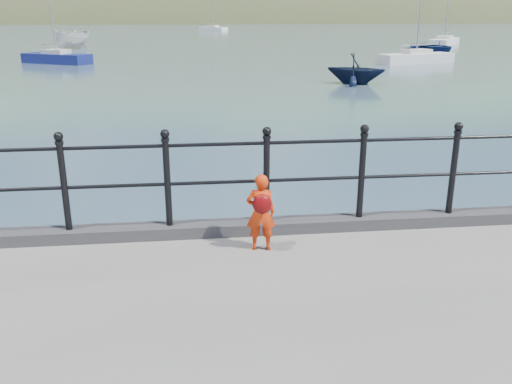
{
  "coord_description": "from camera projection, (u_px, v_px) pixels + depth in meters",
  "views": [
    {
      "loc": [
        -0.27,
        -6.42,
        3.65
      ],
      "look_at": [
        0.46,
        -0.2,
        1.55
      ],
      "focal_mm": 38.0,
      "sensor_mm": 36.0,
      "label": 1
    }
  ],
  "objects": [
    {
      "name": "child",
      "position": [
        261.0,
        212.0,
        6.19
      ],
      "size": [
        0.36,
        0.31,
        0.92
      ],
      "rotation": [
        0.0,
        0.0,
        3.03
      ],
      "color": "red",
      "rests_on": "quay"
    },
    {
      "name": "sailboat_deep",
      "position": [
        213.0,
        29.0,
        102.19
      ],
      "size": [
        5.33,
        5.32,
        8.62
      ],
      "rotation": [
        0.0,
        0.0,
        -0.78
      ],
      "color": "white",
      "rests_on": "ground"
    },
    {
      "name": "launch_white",
      "position": [
        72.0,
        39.0,
        54.52
      ],
      "size": [
        4.04,
        5.12,
        1.88
      ],
      "primitive_type": "imported",
      "rotation": [
        0.0,
        0.0,
        -0.53
      ],
      "color": "beige",
      "rests_on": "ground"
    },
    {
      "name": "far_shore",
      "position": [
        277.0,
        72.0,
        244.08
      ],
      "size": [
        830.0,
        200.0,
        156.0
      ],
      "color": "#333A21",
      "rests_on": "ground"
    },
    {
      "name": "sailboat_near",
      "position": [
        416.0,
        59.0,
        39.31
      ],
      "size": [
        6.01,
        3.25,
        8.03
      ],
      "rotation": [
        0.0,
        0.0,
        0.3
      ],
      "color": "silver",
      "rests_on": "ground"
    },
    {
      "name": "sailboat_port",
      "position": [
        57.0,
        59.0,
        39.21
      ],
      "size": [
        5.35,
        4.06,
        7.68
      ],
      "rotation": [
        0.0,
        0.0,
        -0.53
      ],
      "color": "navy",
      "rests_on": "ground"
    },
    {
      "name": "kerb",
      "position": [
        219.0,
        228.0,
        6.75
      ],
      "size": [
        60.0,
        0.3,
        0.15
      ],
      "primitive_type": "cube",
      "color": "#28282B",
      "rests_on": "quay"
    },
    {
      "name": "launch_blue",
      "position": [
        433.0,
        47.0,
        48.29
      ],
      "size": [
        4.7,
        5.91,
        1.1
      ],
      "primitive_type": "imported",
      "rotation": [
        0.0,
        0.0,
        0.19
      ],
      "color": "navy",
      "rests_on": "ground"
    },
    {
      "name": "ground",
      "position": [
        220.0,
        298.0,
        7.24
      ],
      "size": [
        600.0,
        600.0,
        0.0
      ],
      "primitive_type": "plane",
      "color": "#2D4251",
      "rests_on": "ground"
    },
    {
      "name": "sailboat_far",
      "position": [
        444.0,
        42.0,
        60.21
      ],
      "size": [
        5.81,
        6.86,
        10.05
      ],
      "rotation": [
        0.0,
        0.0,
        0.93
      ],
      "color": "white",
      "rests_on": "ground"
    },
    {
      "name": "railing",
      "position": [
        217.0,
        171.0,
        6.52
      ],
      "size": [
        18.11,
        0.11,
        1.2
      ],
      "color": "black",
      "rests_on": "kerb"
    },
    {
      "name": "launch_navy",
      "position": [
        356.0,
        69.0,
        28.06
      ],
      "size": [
        3.88,
        3.73,
        1.58
      ],
      "primitive_type": "imported",
      "rotation": [
        0.0,
        0.0,
        1.05
      ],
      "color": "black",
      "rests_on": "ground"
    }
  ]
}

